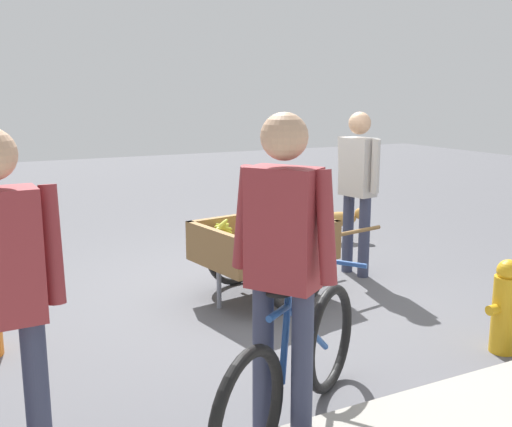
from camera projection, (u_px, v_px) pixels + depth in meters
The scene contains 8 objects.
ground_plane at pixel (251, 294), 5.40m from camera, with size 24.00×24.00×0.00m, color #56565B.
fruit_cart at pixel (265, 249), 5.25m from camera, with size 1.75×1.06×0.72m.
vendor_person at pixel (358, 179), 5.82m from camera, with size 0.25×0.54×1.61m.
bicycle at pixel (295, 368), 3.19m from camera, with size 1.40×0.99×0.85m.
cyclist_person at pixel (283, 252), 2.92m from camera, with size 0.36×0.53×1.70m.
dog at pixel (342, 219), 7.31m from camera, with size 0.65×0.31×0.40m.
fire_hydrant at pixel (506, 307), 4.15m from camera, with size 0.25×0.25×0.67m.
bystander_person at pixel (1, 284), 2.53m from camera, with size 0.52×0.22×1.66m.
Camera 1 is at (2.28, 4.61, 1.79)m, focal length 42.12 mm.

